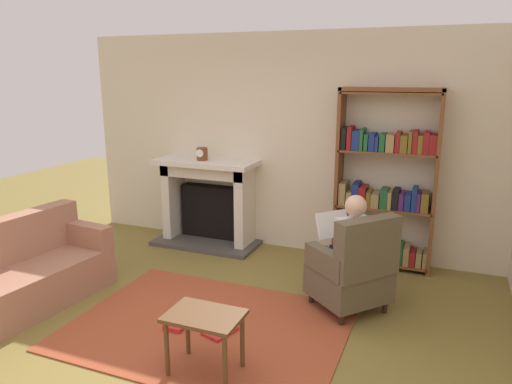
# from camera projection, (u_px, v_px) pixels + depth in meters

# --- Properties ---
(ground) EXTENTS (14.00, 14.00, 0.00)m
(ground) POSITION_uv_depth(u_px,v_px,m) (192.00, 344.00, 4.00)
(ground) COLOR olive
(back_wall) EXTENTS (5.60, 0.10, 2.70)m
(back_wall) POSITION_uv_depth(u_px,v_px,m) (289.00, 144.00, 5.97)
(back_wall) COLOR beige
(back_wall) RESTS_ON ground
(area_rug) EXTENTS (2.40, 1.80, 0.01)m
(area_rug) POSITION_uv_depth(u_px,v_px,m) (208.00, 326.00, 4.27)
(area_rug) COLOR #A04629
(area_rug) RESTS_ON ground
(fireplace) EXTENTS (1.37, 0.64, 1.13)m
(fireplace) POSITION_uv_depth(u_px,v_px,m) (209.00, 199.00, 6.29)
(fireplace) COLOR #4C4742
(fireplace) RESTS_ON ground
(mantel_clock) EXTENTS (0.14, 0.14, 0.16)m
(mantel_clock) POSITION_uv_depth(u_px,v_px,m) (202.00, 154.00, 6.06)
(mantel_clock) COLOR brown
(mantel_clock) RESTS_ON fireplace
(bookshelf) EXTENTS (1.11, 0.32, 2.06)m
(bookshelf) POSITION_uv_depth(u_px,v_px,m) (385.00, 185.00, 5.42)
(bookshelf) COLOR brown
(bookshelf) RESTS_ON ground
(armchair_reading) EXTENTS (0.89, 0.89, 0.97)m
(armchair_reading) POSITION_uv_depth(u_px,v_px,m) (354.00, 270.00, 4.46)
(armchair_reading) COLOR #331E14
(armchair_reading) RESTS_ON ground
(seated_reader) EXTENTS (0.59, 0.57, 1.14)m
(seated_reader) POSITION_uv_depth(u_px,v_px,m) (347.00, 246.00, 4.51)
(seated_reader) COLOR silver
(seated_reader) RESTS_ON ground
(sofa_floral) EXTENTS (0.90, 1.77, 0.85)m
(sofa_floral) POSITION_uv_depth(u_px,v_px,m) (19.00, 276.00, 4.57)
(sofa_floral) COLOR #A57056
(sofa_floral) RESTS_ON ground
(side_table) EXTENTS (0.56, 0.39, 0.48)m
(side_table) POSITION_uv_depth(u_px,v_px,m) (205.00, 324.00, 3.53)
(side_table) COLOR brown
(side_table) RESTS_ON ground
(scattered_books) EXTENTS (0.62, 0.33, 0.04)m
(scattered_books) POSITION_uv_depth(u_px,v_px,m) (198.00, 327.00, 4.21)
(scattered_books) COLOR red
(scattered_books) RESTS_ON area_rug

